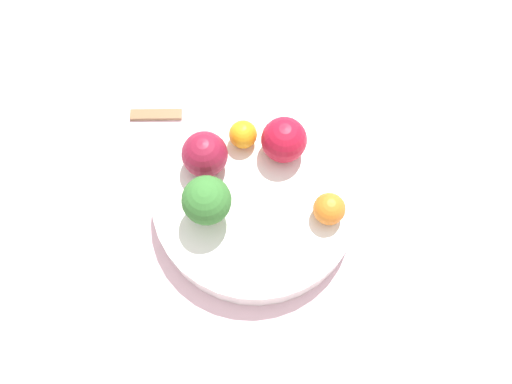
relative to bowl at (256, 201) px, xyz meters
name	(u,v)px	position (x,y,z in m)	size (l,w,h in m)	color
ground_plane	(256,212)	(0.00, 0.00, -0.04)	(6.00, 6.00, 0.00)	gray
table_surface	(256,209)	(0.00, 0.00, -0.03)	(1.20, 1.20, 0.02)	silver
bowl	(256,201)	(0.00, 0.00, 0.00)	(0.27, 0.27, 0.04)	white
broccoli	(207,201)	(0.06, -0.01, 0.06)	(0.06, 0.06, 0.07)	#99C17A
apple_red	(284,140)	(-0.07, -0.03, 0.05)	(0.06, 0.06, 0.06)	#B7142D
apple_green	(205,154)	(0.03, -0.07, 0.05)	(0.06, 0.06, 0.06)	maroon
orange_front	(329,209)	(-0.06, 0.07, 0.04)	(0.04, 0.04, 0.04)	orange
orange_back	(243,134)	(-0.03, -0.07, 0.04)	(0.04, 0.04, 0.04)	orange
spoon	(156,115)	(0.03, -0.20, -0.02)	(0.07, 0.06, 0.01)	olive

